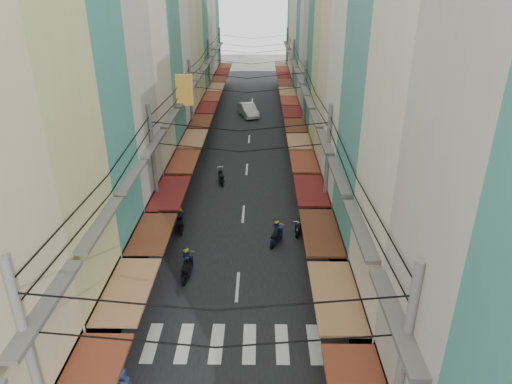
# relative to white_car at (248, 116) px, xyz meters

# --- Properties ---
(ground) EXTENTS (160.00, 160.00, 0.00)m
(ground) POSITION_rel_white_car_xyz_m (0.33, -30.52, 0.00)
(ground) COLOR #60605B
(ground) RESTS_ON ground
(road) EXTENTS (10.00, 80.00, 0.02)m
(road) POSITION_rel_white_car_xyz_m (0.33, -10.52, 0.01)
(road) COLOR black
(road) RESTS_ON ground
(sidewalk_left) EXTENTS (3.00, 80.00, 0.06)m
(sidewalk_left) POSITION_rel_white_car_xyz_m (-6.17, -10.52, 0.03)
(sidewalk_left) COLOR gray
(sidewalk_left) RESTS_ON ground
(sidewalk_right) EXTENTS (3.00, 80.00, 0.06)m
(sidewalk_right) POSITION_rel_white_car_xyz_m (6.83, -10.52, 0.03)
(sidewalk_right) COLOR gray
(sidewalk_right) RESTS_ON ground
(crosswalk) EXTENTS (7.55, 2.40, 0.01)m
(crosswalk) POSITION_rel_white_car_xyz_m (0.33, -36.52, 0.03)
(crosswalk) COLOR silver
(crosswalk) RESTS_ON ground
(building_row_left) EXTENTS (7.80, 67.67, 23.70)m
(building_row_left) POSITION_rel_white_car_xyz_m (-7.59, -13.96, 9.78)
(building_row_left) COLOR silver
(building_row_left) RESTS_ON ground
(building_row_right) EXTENTS (7.80, 68.98, 22.59)m
(building_row_right) POSITION_rel_white_car_xyz_m (8.24, -14.07, 9.41)
(building_row_right) COLOR #3A8072
(building_row_right) RESTS_ON ground
(utility_poles) EXTENTS (10.20, 66.13, 8.20)m
(utility_poles) POSITION_rel_white_car_xyz_m (0.33, -15.50, 6.59)
(utility_poles) COLOR slate
(utility_poles) RESTS_ON ground
(white_car) EXTENTS (5.51, 3.45, 1.81)m
(white_car) POSITION_rel_white_car_xyz_m (0.00, 0.00, 0.00)
(white_car) COLOR silver
(white_car) RESTS_ON ground
(bicycle) EXTENTS (1.85, 1.10, 1.20)m
(bicycle) POSITION_rel_white_car_xyz_m (7.83, -30.59, 0.00)
(bicycle) COLOR black
(bicycle) RESTS_ON ground
(moving_scooters) EXTENTS (7.76, 14.16, 1.86)m
(moving_scooters) POSITION_rel_white_car_xyz_m (-0.65, -27.73, 0.52)
(moving_scooters) COLOR black
(moving_scooters) RESTS_ON ground
(parked_scooters) EXTENTS (12.71, 15.60, 1.02)m
(parked_scooters) POSITION_rel_white_car_xyz_m (5.54, -34.26, 0.47)
(parked_scooters) COLOR black
(parked_scooters) RESTS_ON ground
(pedestrians) EXTENTS (12.27, 24.89, 2.17)m
(pedestrians) POSITION_rel_white_car_xyz_m (-3.87, -26.47, 1.04)
(pedestrians) COLOR #2C212C
(pedestrians) RESTS_ON ground
(market_umbrella) EXTENTS (2.36, 2.36, 2.49)m
(market_umbrella) POSITION_rel_white_car_xyz_m (6.82, -34.05, 2.19)
(market_umbrella) COLOR #B2B2B7
(market_umbrella) RESTS_ON ground
(traffic_sign) EXTENTS (0.10, 0.62, 2.83)m
(traffic_sign) POSITION_rel_white_car_xyz_m (5.63, -31.01, 2.05)
(traffic_sign) COLOR slate
(traffic_sign) RESTS_ON ground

